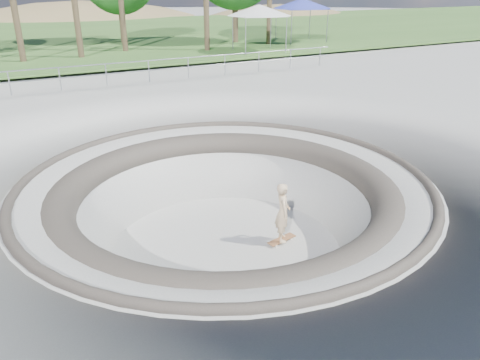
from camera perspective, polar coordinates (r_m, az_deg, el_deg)
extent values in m
plane|color=#B0B1AB|center=(11.68, -1.86, -0.07)|extent=(180.00, 180.00, 0.00)
torus|color=#B0B1AB|center=(12.60, -1.74, -8.46)|extent=(14.00, 14.00, 4.00)
cylinder|color=#B0B1AB|center=(12.58, -1.74, -8.26)|extent=(6.60, 6.60, 0.10)
torus|color=#474039|center=(11.69, -1.86, -0.16)|extent=(10.24, 10.24, 0.24)
torus|color=#474039|center=(11.86, -1.83, -2.06)|extent=(8.91, 8.91, 0.81)
cube|color=#366026|center=(44.11, -22.81, 15.69)|extent=(180.00, 36.00, 0.12)
ellipsoid|color=olive|center=(71.88, -17.99, 12.01)|extent=(61.60, 44.00, 28.60)
ellipsoid|color=olive|center=(74.01, 4.70, 15.28)|extent=(42.00, 30.00, 19.50)
cylinder|color=#92949A|center=(22.41, -16.13, 13.43)|extent=(25.00, 0.05, 0.05)
cylinder|color=#92949A|center=(22.49, -16.00, 12.31)|extent=(25.00, 0.05, 0.05)
cube|color=brown|center=(12.74, 5.11, -7.22)|extent=(0.90, 0.42, 0.02)
cylinder|color=#B3B3B8|center=(12.76, 5.10, -7.37)|extent=(0.07, 0.18, 0.04)
cylinder|color=#B3B3B8|center=(12.76, 5.10, -7.37)|extent=(0.07, 0.18, 0.04)
cylinder|color=beige|center=(12.77, 5.10, -7.40)|extent=(0.07, 0.05, 0.07)
cylinder|color=beige|center=(12.77, 5.10, -7.40)|extent=(0.07, 0.05, 0.07)
cylinder|color=beige|center=(12.77, 5.10, -7.40)|extent=(0.07, 0.05, 0.07)
cylinder|color=beige|center=(12.77, 5.10, -7.40)|extent=(0.07, 0.05, 0.07)
imported|color=#D7B68B|center=(12.35, 5.24, -3.91)|extent=(0.60, 0.70, 1.63)
cylinder|color=#92949A|center=(30.35, 1.34, 16.96)|extent=(0.06, 0.06, 2.16)
cylinder|color=#92949A|center=(31.79, 5.86, 17.13)|extent=(0.06, 0.06, 2.16)
cylinder|color=#92949A|center=(32.76, -1.14, 17.42)|extent=(0.06, 0.06, 2.16)
cylinder|color=#92949A|center=(34.10, 3.17, 17.61)|extent=(0.06, 0.06, 2.16)
cube|color=silver|center=(32.12, 2.34, 19.40)|extent=(3.43, 3.43, 0.08)
cone|color=silver|center=(32.10, 2.35, 20.01)|extent=(5.73, 5.73, 0.69)
cylinder|color=#92949A|center=(36.08, 6.85, 17.90)|extent=(0.06, 0.06, 2.30)
cylinder|color=#92949A|center=(37.82, 10.69, 17.92)|extent=(0.06, 0.06, 2.30)
cylinder|color=#92949A|center=(38.52, 4.25, 18.32)|extent=(0.06, 0.06, 2.30)
cylinder|color=#92949A|center=(40.15, 7.98, 18.36)|extent=(0.06, 0.06, 2.30)
cube|color=#303BAF|center=(38.03, 7.54, 20.03)|extent=(3.62, 3.62, 0.08)
cone|color=#303BAF|center=(38.02, 7.57, 20.58)|extent=(6.13, 6.13, 0.73)
cylinder|color=brown|center=(38.34, -14.28, 19.50)|extent=(0.44, 0.44, 4.93)
cylinder|color=brown|center=(37.23, -0.59, 20.68)|extent=(0.44, 0.44, 5.72)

